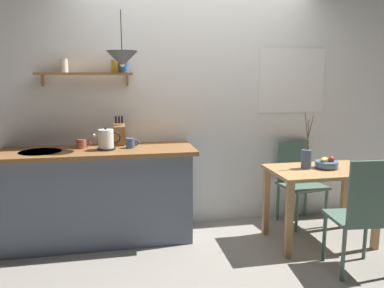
% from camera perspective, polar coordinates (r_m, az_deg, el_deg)
% --- Properties ---
extents(ground_plane, '(14.00, 14.00, 0.00)m').
position_cam_1_polar(ground_plane, '(3.72, 2.34, -15.18)').
color(ground_plane, gray).
extents(back_wall, '(6.80, 0.11, 2.70)m').
position_cam_1_polar(back_wall, '(4.05, 3.15, 6.71)').
color(back_wall, white).
rests_on(back_wall, ground_plane).
extents(kitchen_counter, '(1.83, 0.63, 0.92)m').
position_cam_1_polar(kitchen_counter, '(3.77, -13.90, -7.53)').
color(kitchen_counter, slate).
rests_on(kitchen_counter, ground_plane).
extents(wall_shelf, '(0.90, 0.20, 0.26)m').
position_cam_1_polar(wall_shelf, '(3.77, -14.83, 10.69)').
color(wall_shelf, '#9E6B3D').
extents(dining_table, '(0.98, 0.62, 0.73)m').
position_cam_1_polar(dining_table, '(3.81, 18.99, -5.51)').
color(dining_table, tan).
rests_on(dining_table, ground_plane).
extents(dining_chair_near, '(0.47, 0.43, 0.97)m').
position_cam_1_polar(dining_chair_near, '(3.32, 24.65, -9.31)').
color(dining_chair_near, '#4C6B5B').
rests_on(dining_chair_near, ground_plane).
extents(dining_chair_far, '(0.49, 0.47, 0.90)m').
position_cam_1_polar(dining_chair_far, '(4.30, 15.86, -4.99)').
color(dining_chair_far, '#4C6B5B').
rests_on(dining_chair_far, ground_plane).
extents(fruit_bowl, '(0.22, 0.22, 0.12)m').
position_cam_1_polar(fruit_bowl, '(3.81, 19.81, -2.81)').
color(fruit_bowl, '#51759E').
rests_on(fruit_bowl, dining_table).
extents(twig_vase, '(0.10, 0.10, 0.54)m').
position_cam_1_polar(twig_vase, '(3.73, 17.01, -2.10)').
color(twig_vase, '#475675').
rests_on(twig_vase, dining_table).
extents(electric_kettle, '(0.25, 0.17, 0.21)m').
position_cam_1_polar(electric_kettle, '(3.57, -12.91, 0.63)').
color(electric_kettle, black).
rests_on(electric_kettle, kitchen_counter).
extents(knife_block, '(0.11, 0.18, 0.30)m').
position_cam_1_polar(knife_block, '(3.78, -10.99, 1.55)').
color(knife_block, brown).
rests_on(knife_block, kitchen_counter).
extents(coffee_mug_by_sink, '(0.14, 0.10, 0.09)m').
position_cam_1_polar(coffee_mug_by_sink, '(3.71, -16.40, 0.06)').
color(coffee_mug_by_sink, '#C6664C').
rests_on(coffee_mug_by_sink, kitchen_counter).
extents(coffee_mug_spare, '(0.12, 0.08, 0.10)m').
position_cam_1_polar(coffee_mug_spare, '(3.63, -9.32, 0.14)').
color(coffee_mug_spare, '#3D5B89').
rests_on(coffee_mug_spare, kitchen_counter).
extents(pendant_lamp, '(0.29, 0.29, 0.50)m').
position_cam_1_polar(pendant_lamp, '(3.56, -10.60, 12.62)').
color(pendant_lamp, black).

